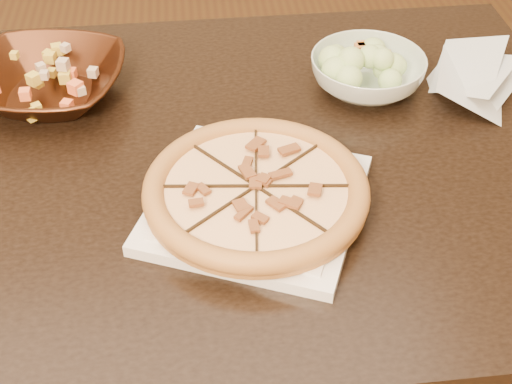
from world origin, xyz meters
TOP-DOWN VIEW (x-y plane):
  - floor at (0.00, 0.00)m, footprint 4.00×4.00m
  - dining_table at (0.15, -0.15)m, footprint 1.35×0.88m
  - plate at (0.28, -0.28)m, footprint 0.36×0.36m
  - pizza at (0.28, -0.28)m, footprint 0.31×0.31m
  - bronze_bowl at (-0.04, 0.03)m, footprint 0.30×0.30m
  - mixed_dish at (-0.04, 0.03)m, footprint 0.12×0.13m
  - salad_bowl at (0.49, 0.00)m, footprint 0.24×0.24m
  - salad at (0.49, -0.00)m, footprint 0.10×0.10m
  - cling_film at (0.67, -0.02)m, footprint 0.22×0.19m

SIDE VIEW (x-z plane):
  - floor at x=0.00m, z-range -0.02..0.00m
  - dining_table at x=0.15m, z-range 0.27..1.02m
  - plate at x=0.28m, z-range 0.75..0.77m
  - cling_film at x=0.67m, z-range 0.75..0.80m
  - salad_bowl at x=0.49m, z-range 0.75..0.81m
  - bronze_bowl at x=-0.04m, z-range 0.75..0.81m
  - pizza at x=0.28m, z-range 0.77..0.80m
  - mixed_dish at x=-0.04m, z-range 0.81..0.84m
  - salad at x=0.49m, z-range 0.81..0.85m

